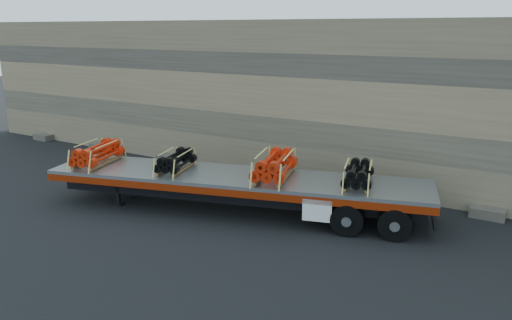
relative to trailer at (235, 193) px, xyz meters
The scene contains 7 objects.
ground 1.49m from the trailer, 25.04° to the right, with size 120.00×120.00×0.00m, color black.
rock_wall 6.68m from the trailer, 78.70° to the left, with size 44.00×3.00×7.00m, color #7A6B54.
trailer is the anchor object (origin of this frame).
bundle_front 5.83m from the trailer, 164.25° to the right, with size 1.13×2.27×0.80m, color red, non-canonical shape.
bundle_midfront 2.58m from the trailer, 164.25° to the right, with size 0.96×1.91×0.68m, color black, non-canonical shape.
bundle_midrear 1.88m from the trailer, 15.75° to the left, with size 1.22×2.44×0.87m, color red, non-canonical shape.
bundle_rear 4.57m from the trailer, 15.75° to the left, with size 0.99×1.98×0.70m, color black, non-canonical shape.
Camera 1 is at (8.59, -14.11, 6.64)m, focal length 35.00 mm.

